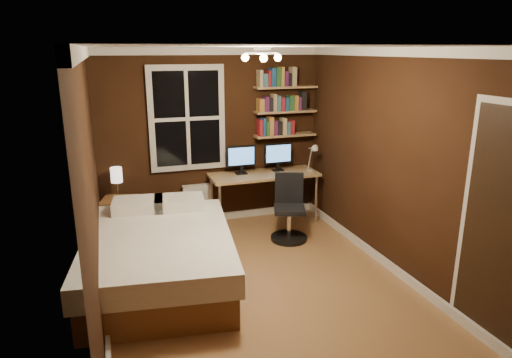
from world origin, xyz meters
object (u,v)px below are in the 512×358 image
object	(u,v)px
nightstand	(120,218)
office_chair	(289,216)
desk	(264,177)
desk_lamp	(312,157)
monitor_left	(241,160)
radiator	(197,205)
bed	(160,256)
monitor_right	(278,157)
bedside_lamp	(117,183)

from	to	relation	value
nightstand	office_chair	bearing A→B (deg)	-4.82
desk	desk_lamp	world-z (taller)	desk_lamp
monitor_left	desk_lamp	size ratio (longest dim) A/B	0.96
radiator	office_chair	distance (m)	1.40
office_chair	desk_lamp	bearing A→B (deg)	63.10
bed	desk	distance (m)	2.20
monitor_left	office_chair	distance (m)	1.09
desk_lamp	monitor_right	bearing A→B (deg)	153.26
bed	bedside_lamp	distance (m)	1.55
monitor_right	monitor_left	bearing A→B (deg)	180.00
desk	desk_lamp	bearing A→B (deg)	-11.88
bed	radiator	xyz separation A→B (m)	(0.73, 1.57, -0.01)
bedside_lamp	radiator	bearing A→B (deg)	7.39
bedside_lamp	desk_lamp	distance (m)	2.75
monitor_right	office_chair	distance (m)	1.01
monitor_right	desk_lamp	world-z (taller)	desk_lamp
monitor_right	nightstand	bearing A→B (deg)	-179.65
nightstand	bedside_lamp	world-z (taller)	bedside_lamp
office_chair	bed	bearing A→B (deg)	-140.29
radiator	monitor_right	xyz separation A→B (m)	(1.20, -0.13, 0.65)
bed	desk_lamp	size ratio (longest dim) A/B	5.25
bedside_lamp	desk_lamp	world-z (taller)	desk_lamp
nightstand	bedside_lamp	bearing A→B (deg)	0.00
desk	monitor_right	xyz separation A→B (m)	(0.25, 0.08, 0.27)
desk	radiator	bearing A→B (deg)	167.87
desk	bedside_lamp	bearing A→B (deg)	178.19
bedside_lamp	office_chair	bearing A→B (deg)	-19.55
bed	nightstand	world-z (taller)	bed
bed	desk	size ratio (longest dim) A/B	1.47
radiator	monitor_right	world-z (taller)	monitor_right
monitor_left	monitor_right	bearing A→B (deg)	0.00
bedside_lamp	radiator	xyz separation A→B (m)	(1.08, 0.14, -0.47)
bed	bedside_lamp	world-z (taller)	bedside_lamp
nightstand	monitor_right	size ratio (longest dim) A/B	1.29
nightstand	desk_lamp	xyz separation A→B (m)	(2.73, -0.21, 0.69)
desk	desk_lamp	distance (m)	0.76
monitor_right	office_chair	size ratio (longest dim) A/B	0.48
monitor_right	bed	bearing A→B (deg)	-143.13
monitor_left	desk_lamp	world-z (taller)	desk_lamp
radiator	office_chair	bearing A→B (deg)	-40.23
nightstand	bedside_lamp	distance (m)	0.49
bed	nightstand	size ratio (longest dim) A/B	4.21
bed	desk	xyz separation A→B (m)	(1.68, 1.37, 0.38)
nightstand	desk_lamp	bearing A→B (deg)	10.33
desk	office_chair	xyz separation A→B (m)	(0.12, -0.70, -0.36)
monitor_left	bed	bearing A→B (deg)	-133.29
bedside_lamp	office_chair	world-z (taller)	bedside_lamp
bedside_lamp	bed	bearing A→B (deg)	-76.03
bedside_lamp	monitor_right	distance (m)	2.29
bed	monitor_left	size ratio (longest dim) A/B	5.44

